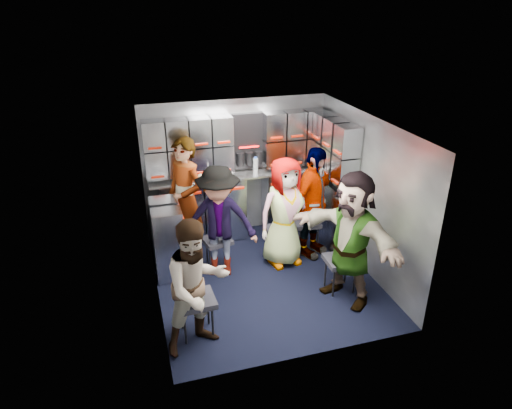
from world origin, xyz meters
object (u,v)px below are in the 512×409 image
object	(u,v)px
jump_seat_near_left	(196,302)
attendant_arc_e	(351,238)
attendant_arc_a	(197,287)
jump_seat_mid_left	(217,242)
attendant_arc_d	(313,203)
attendant_arc_b	(219,222)
attendant_arc_c	(285,212)
attendant_standing	(186,199)
jump_seat_center	(280,232)
jump_seat_mid_right	(306,224)
jump_seat_near_right	(341,262)

from	to	relation	value
jump_seat_near_left	attendant_arc_e	bearing A→B (deg)	4.49
attendant_arc_a	attendant_arc_e	size ratio (longest dim) A/B	0.89
jump_seat_near_left	jump_seat_mid_left	world-z (taller)	jump_seat_near_left
attendant_arc_d	attendant_arc_e	xyz separation A→B (m)	(0.01, -1.11, 0.03)
attendant_arc_b	attendant_arc_a	bearing A→B (deg)	-94.95
attendant_arc_b	attendant_arc_c	bearing A→B (deg)	17.68
jump_seat_near_left	jump_seat_mid_left	xyz separation A→B (m)	(0.52, 1.33, -0.05)
jump_seat_mid_left	attendant_arc_e	world-z (taller)	attendant_arc_e
attendant_standing	attendant_arc_a	xyz separation A→B (m)	(-0.18, -1.93, -0.13)
jump_seat_mid_left	attendant_arc_d	bearing A→B (deg)	-2.63
jump_seat_near_left	jump_seat_center	size ratio (longest dim) A/B	1.11
jump_seat_near_left	attendant_standing	distance (m)	1.82
attendant_standing	attendant_arc_c	distance (m)	1.38
attendant_arc_b	attendant_arc_e	size ratio (longest dim) A/B	0.92
jump_seat_near_left	attendant_standing	xyz separation A→B (m)	(0.18, 1.75, 0.45)
attendant_arc_a	jump_seat_near_left	bearing A→B (deg)	72.15
jump_seat_mid_left	attendant_arc_e	size ratio (longest dim) A/B	0.25
attendant_arc_b	attendant_standing	bearing A→B (deg)	135.61
attendant_arc_e	jump_seat_near_left	bearing A→B (deg)	-110.97
jump_seat_mid_left	attendant_arc_b	bearing A→B (deg)	-90.00
jump_seat_near_left	attendant_arc_c	xyz separation A→B (m)	(1.43, 1.17, 0.35)
jump_seat_mid_right	attendant_arc_e	distance (m)	1.37
jump_seat_mid_left	attendant_arc_c	bearing A→B (deg)	-9.84
jump_seat_mid_left	attendant_arc_d	xyz separation A→B (m)	(1.36, -0.06, 0.44)
jump_seat_mid_left	jump_seat_center	bearing A→B (deg)	1.34
jump_seat_mid_left	attendant_arc_a	world-z (taller)	attendant_arc_a
jump_seat_mid_right	attendant_arc_c	size ratio (longest dim) A/B	0.29
jump_seat_center	attendant_arc_e	world-z (taller)	attendant_arc_e
attendant_arc_c	attendant_arc_d	world-z (taller)	attendant_arc_d
jump_seat_near_right	attendant_arc_c	xyz separation A→B (m)	(-0.46, 0.84, 0.37)
jump_seat_near_right	attendant_standing	bearing A→B (deg)	140.34
jump_seat_near_left	attendant_standing	bearing A→B (deg)	84.18
jump_seat_center	jump_seat_near_right	bearing A→B (deg)	-65.61
jump_seat_near_left	jump_seat_near_right	size ratio (longest dim) A/B	1.05
jump_seat_mid_right	attendant_arc_b	world-z (taller)	attendant_arc_b
jump_seat_center	attendant_arc_d	bearing A→B (deg)	-10.59
attendant_arc_d	attendant_arc_e	distance (m)	1.12
jump_seat_near_right	attendant_arc_b	bearing A→B (deg)	149.28
jump_seat_near_right	attendant_arc_c	bearing A→B (deg)	118.84
jump_seat_mid_left	attendant_arc_e	distance (m)	1.87
jump_seat_near_left	attendant_arc_c	bearing A→B (deg)	39.22
jump_seat_mid_left	attendant_standing	bearing A→B (deg)	128.62
jump_seat_near_left	attendant_arc_a	xyz separation A→B (m)	(-0.00, -0.18, 0.32)
jump_seat_mid_right	jump_seat_near_right	world-z (taller)	jump_seat_near_right
attendant_arc_d	attendant_arc_e	world-z (taller)	attendant_arc_e
jump_seat_near_right	jump_seat_mid_right	bearing A→B (deg)	90.62
attendant_arc_a	attendant_arc_d	xyz separation A→B (m)	(1.88, 1.44, 0.06)
attendant_arc_a	attendant_arc_c	size ratio (longest dim) A/B	0.97
jump_seat_near_left	attendant_arc_c	size ratio (longest dim) A/B	0.31
jump_seat_mid_left	attendant_arc_d	size ratio (longest dim) A/B	0.26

